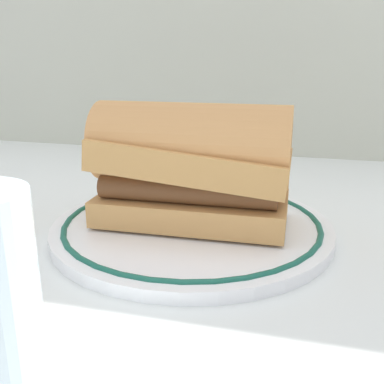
# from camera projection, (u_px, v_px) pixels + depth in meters

# --- Properties ---
(ground_plane) EXTENTS (1.50, 1.50, 0.00)m
(ground_plane) POSITION_uv_depth(u_px,v_px,m) (187.00, 227.00, 0.49)
(ground_plane) COLOR silver
(plate) EXTENTS (0.29, 0.29, 0.01)m
(plate) POSITION_uv_depth(u_px,v_px,m) (192.00, 226.00, 0.47)
(plate) COLOR white
(plate) RESTS_ON ground_plane
(sausage_sandwich) EXTENTS (0.20, 0.10, 0.12)m
(sausage_sandwich) POSITION_uv_depth(u_px,v_px,m) (192.00, 164.00, 0.45)
(sausage_sandwich) COLOR tan
(sausage_sandwich) RESTS_ON plate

